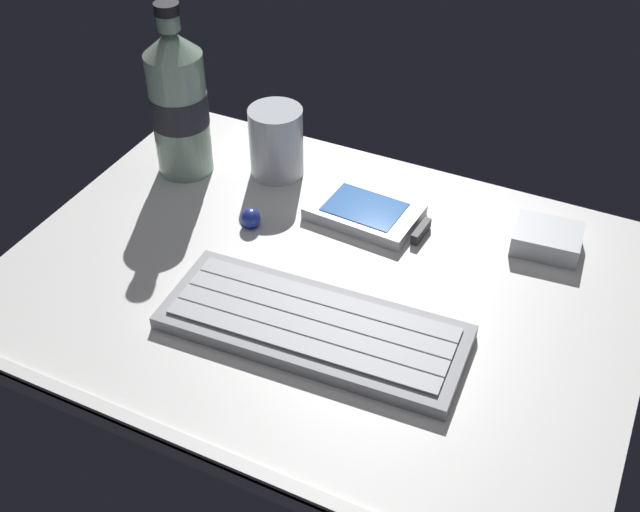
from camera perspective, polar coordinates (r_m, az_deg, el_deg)
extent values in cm
cube|color=silver|center=(82.54, 0.00, -2.13)|extent=(64.00, 48.00, 2.00)
cube|color=silver|center=(68.02, -8.79, -13.23)|extent=(64.00, 1.20, 0.80)
cube|color=#93969B|center=(75.76, -0.49, -5.11)|extent=(29.54, 12.52, 1.40)
cube|color=#ADAFB5|center=(77.36, 0.46, -3.06)|extent=(26.75, 3.41, 0.30)
cube|color=#ADAFB5|center=(75.89, -0.17, -4.11)|extent=(26.75, 3.41, 0.30)
cube|color=#ADAFB5|center=(74.45, -0.83, -5.20)|extent=(26.75, 3.41, 0.30)
cube|color=#ADAFB5|center=(73.05, -1.51, -6.33)|extent=(26.75, 3.41, 0.30)
cube|color=silver|center=(89.46, 3.48, 3.06)|extent=(12.50, 8.42, 1.40)
cube|color=#4C8CEA|center=(89.01, 3.50, 3.44)|extent=(8.79, 6.50, 0.10)
cube|color=#333338|center=(87.48, 7.22, 1.79)|extent=(1.06, 3.85, 1.12)
cylinder|color=silver|center=(95.07, -3.14, 8.13)|extent=(6.40, 6.40, 8.50)
cylinder|color=brown|center=(95.59, -3.11, 7.63)|extent=(5.50, 5.50, 6.12)
cylinder|color=#9EC1A8|center=(95.35, -9.95, 9.94)|extent=(6.60, 6.60, 15.00)
cone|color=#9EC1A8|center=(91.30, -10.59, 14.77)|extent=(6.60, 6.60, 2.80)
cylinder|color=#9EC1A8|center=(90.37, -10.77, 16.08)|extent=(2.51, 2.51, 1.80)
cylinder|color=black|center=(89.79, -10.89, 16.96)|extent=(2.77, 2.77, 1.20)
cylinder|color=#2D2D38|center=(94.99, -10.00, 10.33)|extent=(6.73, 6.73, 3.80)
cube|color=silver|center=(88.25, 15.90, 1.17)|extent=(7.46, 6.18, 2.40)
sphere|color=#2338B2|center=(88.30, -4.96, 2.73)|extent=(2.20, 2.20, 2.20)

